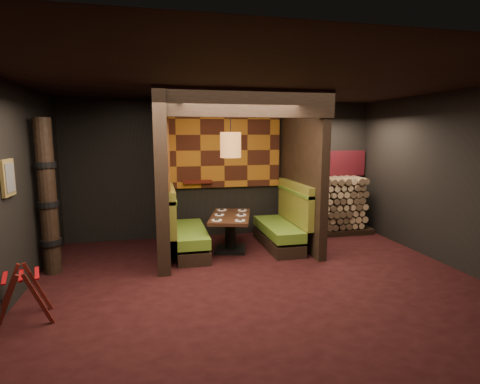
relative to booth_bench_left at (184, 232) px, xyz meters
name	(u,v)px	position (x,y,z in m)	size (l,w,h in m)	color
floor	(259,283)	(0.96, -1.65, -0.41)	(6.50, 5.50, 0.02)	black
ceiling	(261,81)	(0.96, -1.65, 2.46)	(6.50, 5.50, 0.02)	black
wall_back	(225,169)	(0.96, 1.11, 1.02)	(6.50, 0.02, 2.85)	black
wall_front	(368,240)	(0.96, -4.41, 1.02)	(6.50, 0.02, 2.85)	black
wall_left	(3,195)	(-2.30, -1.65, 1.02)	(0.02, 5.50, 2.85)	black
wall_right	(457,180)	(4.22, -1.65, 1.02)	(0.02, 5.50, 2.85)	black
partition_left	(161,176)	(-0.39, 0.00, 1.02)	(0.20, 2.20, 2.85)	black
partition_right	(301,172)	(2.26, 0.05, 1.02)	(0.15, 2.10, 2.85)	black
header_beam	(247,103)	(0.94, -0.95, 2.23)	(2.85, 0.18, 0.44)	black
tapa_back_panel	(224,150)	(0.94, 1.06, 1.42)	(2.40, 0.06, 1.55)	#AE641A
tapa_side_panel	(167,151)	(-0.27, 0.17, 1.45)	(0.04, 1.85, 1.45)	#AE641A
lacquer_shelf	(197,182)	(0.36, 1.00, 0.78)	(0.60, 0.12, 0.07)	#551911
booth_bench_left	(184,232)	(0.00, 0.00, 0.00)	(0.68, 1.60, 1.14)	black
booth_bench_right	(283,226)	(1.89, 0.00, 0.00)	(0.68, 1.60, 1.14)	black
dining_table	(230,228)	(0.84, -0.06, 0.04)	(1.01, 1.42, 0.68)	black
place_settings	(230,215)	(0.84, -0.06, 0.29)	(0.80, 1.13, 0.03)	white
pendant_lamp	(231,145)	(0.84, -0.11, 1.57)	(0.37, 0.37, 1.11)	#955D2D
framed_picture	(8,178)	(-2.25, -1.55, 1.22)	(0.05, 0.36, 0.46)	olive
luggage_rack	(23,293)	(-2.01, -2.15, -0.06)	(0.73, 0.60, 0.69)	#4C130E
totem_column	(48,198)	(-2.09, -0.55, 0.79)	(0.31, 0.31, 2.40)	black
firewood_stack	(332,206)	(3.25, 0.70, 0.21)	(1.73, 0.70, 1.22)	black
mosaic_header	(326,164)	(3.25, 1.03, 1.10)	(1.83, 0.10, 0.56)	maroon
bay_front_post	(301,171)	(2.35, 0.31, 1.02)	(0.08, 0.08, 2.85)	black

